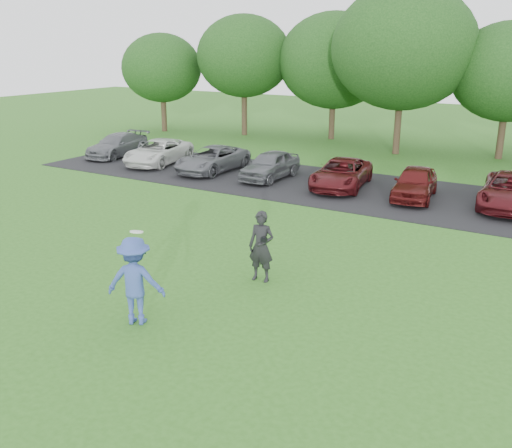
# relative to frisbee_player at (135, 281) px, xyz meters

# --- Properties ---
(ground) EXTENTS (100.00, 100.00, 0.00)m
(ground) POSITION_rel_frisbee_player_xyz_m (0.71, 0.27, -0.96)
(ground) COLOR #2F631C
(ground) RESTS_ON ground
(parking_lot) EXTENTS (32.00, 6.50, 0.03)m
(parking_lot) POSITION_rel_frisbee_player_xyz_m (0.71, 13.27, -0.95)
(parking_lot) COLOR black
(parking_lot) RESTS_ON ground
(frisbee_player) EXTENTS (1.43, 1.15, 2.17)m
(frisbee_player) POSITION_rel_frisbee_player_xyz_m (0.00, 0.00, 0.00)
(frisbee_player) COLOR #384FA0
(frisbee_player) RESTS_ON ground
(camera_bystander) EXTENTS (0.70, 0.50, 1.81)m
(camera_bystander) POSITION_rel_frisbee_player_xyz_m (1.14, 3.32, -0.06)
(camera_bystander) COLOR black
(camera_bystander) RESTS_ON ground
(parked_cars) EXTENTS (30.39, 4.95, 1.22)m
(parked_cars) POSITION_rel_frisbee_player_xyz_m (-1.00, 13.29, -0.35)
(parked_cars) COLOR slate
(parked_cars) RESTS_ON parking_lot
(tree_row) EXTENTS (42.39, 9.85, 8.64)m
(tree_row) POSITION_rel_frisbee_player_xyz_m (2.23, 23.03, 3.94)
(tree_row) COLOR #38281C
(tree_row) RESTS_ON ground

